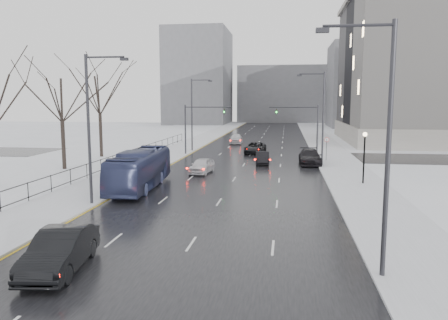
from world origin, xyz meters
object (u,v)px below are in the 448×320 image
at_px(no_uturn_sign, 327,142).
at_px(streetlight_r_near, 383,138).
at_px(tree_park_e, 102,157).
at_px(sedan_center_near, 202,166).
at_px(streetlight_l_near, 92,122).
at_px(sedan_right_near, 262,158).
at_px(sedan_left_near, 60,250).
at_px(mast_signal_left, 193,123).
at_px(sedan_right_far, 310,157).
at_px(sedan_right_cross, 255,148).
at_px(streetlight_r_mid, 321,114).
at_px(tree_park_d, 65,170).
at_px(streetlight_l_far, 193,111).
at_px(lamppost_r_mid, 364,150).
at_px(bus, 140,169).
at_px(mast_signal_right, 309,124).
at_px(sedan_center_far, 236,139).

bearing_deg(no_uturn_sign, streetlight_r_near, -91.74).
xyz_separation_m(tree_park_e, sedan_center_near, (14.70, -10.17, 0.78)).
xyz_separation_m(streetlight_l_near, sedan_right_near, (10.16, 20.75, -4.90)).
xyz_separation_m(no_uturn_sign, sedan_left_near, (-13.84, -35.04, -1.41)).
relative_size(mast_signal_left, sedan_center_near, 1.51).
bearing_deg(streetlight_l_near, streetlight_r_near, -31.48).
height_order(mast_signal_left, sedan_right_far, mast_signal_left).
bearing_deg(mast_signal_left, streetlight_l_near, -91.72).
xyz_separation_m(streetlight_r_near, mast_signal_left, (-15.49, 38.00, -1.51)).
bearing_deg(sedan_right_near, sedan_right_cross, 94.92).
relative_size(tree_park_e, streetlight_r_mid, 1.35).
relative_size(tree_park_d, streetlight_l_far, 1.25).
xyz_separation_m(tree_park_e, streetlight_r_mid, (26.37, -4.00, 5.62)).
bearing_deg(lamppost_r_mid, sedan_right_far, 108.56).
bearing_deg(sedan_center_near, streetlight_r_mid, 34.20).
xyz_separation_m(tree_park_d, mast_signal_left, (10.47, 14.00, 4.11)).
xyz_separation_m(bus, sedan_right_near, (8.99, 14.78, -0.86)).
bearing_deg(streetlight_r_mid, sedan_right_near, 173.08).
bearing_deg(streetlight_r_near, mast_signal_right, 91.27).
bearing_deg(sedan_right_near, mast_signal_right, 49.94).
height_order(streetlight_r_mid, streetlight_l_far, same).
height_order(streetlight_r_near, sedan_right_cross, streetlight_r_near).
height_order(streetlight_r_near, sedan_center_near, streetlight_r_near).
distance_m(tree_park_d, sedan_center_far, 32.53).
distance_m(lamppost_r_mid, sedan_center_far, 36.29).
height_order(streetlight_r_near, streetlight_l_far, same).
height_order(mast_signal_right, sedan_center_near, mast_signal_right).
relative_size(streetlight_l_near, mast_signal_left, 1.54).
relative_size(tree_park_d, streetlight_l_near, 1.25).
relative_size(tree_park_e, lamppost_r_mid, 3.15).
bearing_deg(tree_park_d, mast_signal_right, 29.12).
xyz_separation_m(tree_park_e, streetlight_l_near, (10.03, -24.00, 5.62)).
height_order(tree_park_e, sedan_right_cross, tree_park_e).
bearing_deg(mast_signal_right, bus, -123.03).
bearing_deg(mast_signal_right, sedan_right_near, -126.36).
relative_size(lamppost_r_mid, no_uturn_sign, 1.59).
bearing_deg(streetlight_r_near, streetlight_l_near, 148.52).
xyz_separation_m(streetlight_r_near, streetlight_l_far, (-16.33, 42.00, 0.00)).
bearing_deg(mast_signal_left, sedan_right_cross, 18.28).
height_order(streetlight_r_near, no_uturn_sign, streetlight_r_near).
bearing_deg(tree_park_e, no_uturn_sign, 0.00).
height_order(tree_park_d, bus, tree_park_d).
relative_size(no_uturn_sign, sedan_right_cross, 0.50).
relative_size(streetlight_r_near, mast_signal_right, 1.54).
bearing_deg(tree_park_e, streetlight_r_mid, -8.63).
relative_size(sedan_left_near, sedan_center_far, 1.05).
bearing_deg(sedan_center_near, streetlight_l_far, 110.76).
relative_size(no_uturn_sign, sedan_left_near, 0.52).
bearing_deg(mast_signal_right, streetlight_r_near, -88.73).
relative_size(tree_park_d, lamppost_r_mid, 2.92).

